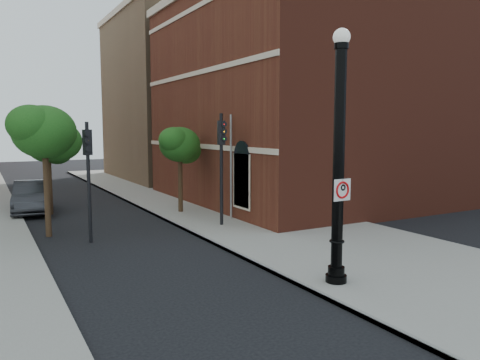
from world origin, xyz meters
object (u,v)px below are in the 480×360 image
no_parking_sign (342,190)px  traffic_signal_right (221,151)px  lamppost (338,171)px  parked_car (33,197)px  traffic_signal_left (88,162)px

no_parking_sign → traffic_signal_right: bearing=81.9°
lamppost → parked_car: (-6.34, 17.02, -2.46)m
lamppost → no_parking_sign: bearing=-92.6°
lamppost → traffic_signal_left: (-5.03, 8.66, -0.12)m
parked_car → traffic_signal_left: (1.30, -8.36, 2.34)m
no_parking_sign → parked_car: bearing=107.1°
no_parking_sign → traffic_signal_left: 10.18m
parked_car → traffic_signal_right: size_ratio=0.99×
lamppost → parked_car: size_ratio=1.40×
lamppost → parked_car: bearing=110.4°
no_parking_sign → traffic_signal_right: 8.93m
lamppost → no_parking_sign: lamppost is taller
lamppost → no_parking_sign: 0.55m
parked_car → traffic_signal_left: traffic_signal_left is taller
traffic_signal_left → parked_car: bearing=90.5°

